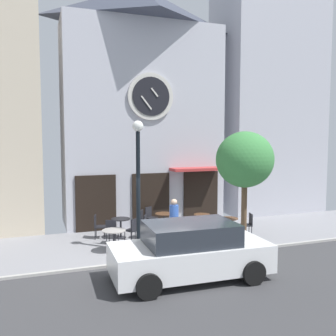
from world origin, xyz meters
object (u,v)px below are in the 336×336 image
Objects in this scene: cafe_table_center at (114,236)px; cafe_table_rightmost at (121,224)px; cafe_chair_curbside at (98,225)px; cafe_chair_outer at (248,223)px; cafe_table_near_door at (202,220)px; cafe_table_leftmost at (164,218)px; cafe_chair_facing_wall at (144,219)px; street_lamp at (138,186)px; cafe_chair_left_end at (143,224)px; street_tree at (245,160)px; pedestrian_blue at (174,221)px; cafe_chair_by_entrance at (150,216)px; parked_car_white at (190,251)px; cafe_table_near_curb at (229,224)px; cafe_chair_near_lamp at (112,230)px; cafe_chair_right_end at (133,228)px.

cafe_table_center is 1.05× the size of cafe_table_rightmost.
cafe_chair_curbside is 1.00× the size of cafe_chair_outer.
cafe_table_rightmost is 1.01× the size of cafe_table_near_door.
cafe_table_leftmost is 0.82× the size of cafe_chair_facing_wall.
cafe_chair_curbside is (-1.03, 2.12, -1.70)m from street_lamp.
cafe_table_center is at bearing -110.04° from cafe_table_rightmost.
cafe_table_rightmost is at bearing 159.50° from cafe_chair_left_end.
cafe_chair_left_end is (-3.12, 2.15, -2.52)m from street_tree.
cafe_chair_curbside and cafe_chair_facing_wall have the same top height.
pedestrian_blue is at bearing -143.04° from cafe_table_near_door.
street_tree is 4.55m from cafe_chair_left_end.
cafe_chair_by_entrance is at bearing 119.79° from cafe_table_leftmost.
street_tree is (3.70, -0.57, 0.82)m from street_lamp.
parked_car_white is at bearing -75.38° from street_lamp.
cafe_chair_left_end is at bearing 43.66° from cafe_table_center.
street_tree is 5.43× the size of cafe_table_near_door.
street_lamp is 1.97m from pedestrian_blue.
cafe_chair_left_end reaches higher than cafe_table_rightmost.
cafe_chair_curbside is 5.18m from parked_car_white.
parked_car_white is (0.72, -2.75, -1.47)m from street_lamp.
street_tree is 5.47× the size of cafe_table_leftmost.
cafe_table_center is 0.88× the size of cafe_chair_curbside.
cafe_table_rightmost is 1.02× the size of cafe_table_leftmost.
street_tree reaches higher than cafe_chair_facing_wall.
cafe_table_near_door is at bearing 27.03° from street_lamp.
cafe_table_rightmost is 1.93m from cafe_table_leftmost.
cafe_table_center is at bearing -179.24° from pedestrian_blue.
cafe_table_center is at bearing -161.44° from cafe_table_near_door.
cafe_table_near_curb is at bearing -19.47° from cafe_chair_left_end.
cafe_table_near_door is 4.13m from cafe_chair_curbside.
pedestrian_blue is at bearing -76.97° from cafe_chair_facing_wall.
street_tree is 5.24m from cafe_table_rightmost.
cafe_chair_near_lamp and cafe_chair_curbside have the same top height.
parked_car_white is at bearing -143.84° from street_tree.
cafe_chair_curbside is 0.21× the size of parked_car_white.
street_lamp is at bearing -63.98° from cafe_chair_curbside.
street_lamp is 4.88× the size of cafe_chair_right_end.
cafe_chair_outer reaches higher than cafe_table_center.
cafe_chair_left_end is 1.00× the size of cafe_chair_right_end.
cafe_chair_facing_wall is 1.55m from cafe_chair_right_end.
cafe_chair_near_lamp reaches higher than cafe_table_center.
cafe_chair_near_lamp is 1.00× the size of cafe_chair_left_end.
cafe_chair_near_lamp reaches higher than cafe_table_rightmost.
cafe_chair_curbside is (-4.73, 2.69, -2.52)m from street_tree.
cafe_table_rightmost is at bearing 101.24° from parked_car_white.
cafe_chair_near_lamp is at bearing -124.70° from cafe_table_rightmost.
street_tree is 5.35m from cafe_chair_near_lamp.
cafe_table_near_curb is 0.86× the size of cafe_chair_facing_wall.
cafe_chair_curbside reaches higher than cafe_table_center.
cafe_table_rightmost is at bearing 69.96° from cafe_table_center.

